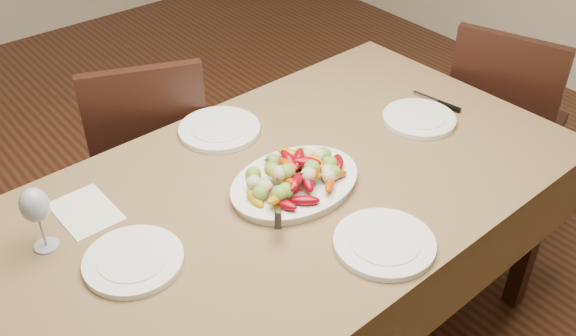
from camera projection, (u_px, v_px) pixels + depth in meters
The scene contains 14 objects.
floor at pixel (263, 299), 2.56m from camera, with size 6.00×6.00×0.00m, color #3E2113.
dining_table at pixel (288, 274), 2.15m from camera, with size 1.84×1.04×0.76m, color brown.
chair_far at pixel (150, 154), 2.55m from camera, with size 0.42×0.42×0.95m, color black, non-canonical shape.
chair_right at pixel (506, 124), 2.73m from camera, with size 0.42×0.42×0.95m, color black, non-canonical shape.
serving_platter at pixel (295, 184), 1.91m from camera, with size 0.41×0.30×0.02m, color white.
roasted_vegetables at pixel (295, 169), 1.88m from camera, with size 0.33×0.23×0.09m, color #71020C, non-canonical shape.
serving_spoon at pixel (287, 189), 1.83m from camera, with size 0.28×0.06×0.03m, color #9EA0A8, non-canonical shape.
plate_left at pixel (134, 261), 1.65m from camera, with size 0.26×0.26×0.02m, color white.
plate_right at pixel (419, 119), 2.21m from camera, with size 0.25×0.25×0.02m, color white.
plate_far at pixel (219, 130), 2.16m from camera, with size 0.28×0.28×0.02m, color white.
plate_near at pixel (384, 244), 1.71m from camera, with size 0.27×0.27×0.02m, color white.
wine_glass at pixel (38, 217), 1.65m from camera, with size 0.08×0.08×0.20m, color #8C99A5, non-canonical shape.
menu_card at pixel (86, 211), 1.83m from camera, with size 0.15×0.21×0.00m, color silver.
table_knife at pixel (439, 103), 2.31m from camera, with size 0.02×0.20×0.01m, color #9EA0A8, non-canonical shape.
Camera 1 is at (-1.03, -1.42, 1.94)m, focal length 40.00 mm.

